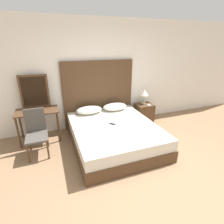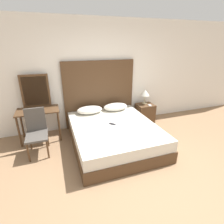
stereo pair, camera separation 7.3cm
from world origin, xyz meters
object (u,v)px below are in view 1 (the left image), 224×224
Objects in this scene: chair at (36,130)px; table_lamp at (144,93)px; vanity_desk at (38,116)px; bed at (114,134)px; phone_on_nightstand at (149,105)px; phone_on_bed at (112,124)px; nightstand at (144,113)px.

table_lamp is at bearing 12.97° from chair.
vanity_desk is (-2.78, -0.13, -0.23)m from table_lamp.
bed is 1.65m from table_lamp.
table_lamp is 2.90m from chair.
chair is at bearing -170.85° from phone_on_nightstand.
chair is at bearing -167.03° from table_lamp.
bed is 0.25m from phone_on_bed.
vanity_desk is 0.99× the size of chair.
nightstand reaches higher than bed.
table_lamp reaches higher than phone_on_nightstand.
table_lamp is 0.44× the size of chair.
bed is 4.06× the size of nightstand.
phone_on_nightstand is at bearing -1.15° from vanity_desk.
bed is 13.07× the size of phone_on_nightstand.
phone_on_nightstand is 0.18× the size of chair.
phone_on_bed is 1.58m from table_lamp.
nightstand is 2.79m from vanity_desk.
chair is (-2.80, -0.57, 0.23)m from nightstand.
nightstand is at bearing 127.93° from phone_on_nightstand.
phone_on_bed is at bearing -8.39° from chair.
vanity_desk is at bearing 153.56° from phone_on_bed.
nightstand is 1.30× the size of table_lamp.
chair is at bearing -168.57° from nightstand.
chair is at bearing 171.61° from phone_on_bed.
bed is 13.21× the size of phone_on_bed.
bed is 2.34× the size of vanity_desk.
nightstand is 0.57× the size of chair.
vanity_desk is at bearing 153.25° from bed.
phone_on_nightstand is (1.32, 0.71, 0.29)m from bed.
nightstand is at bearing 32.20° from phone_on_bed.
bed is at bearing -144.33° from table_lamp.
chair is at bearing -93.81° from vanity_desk.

